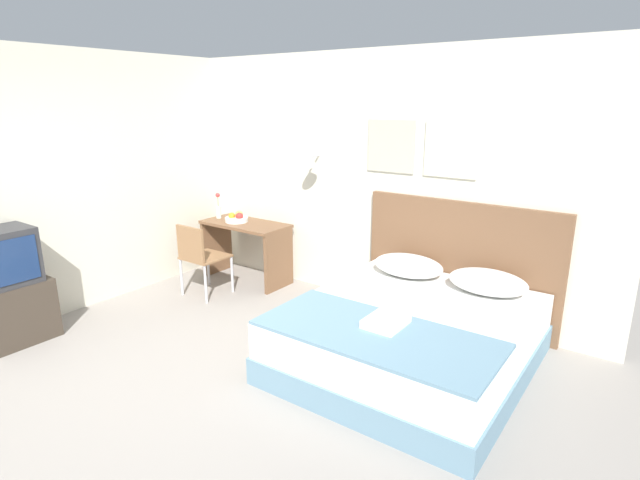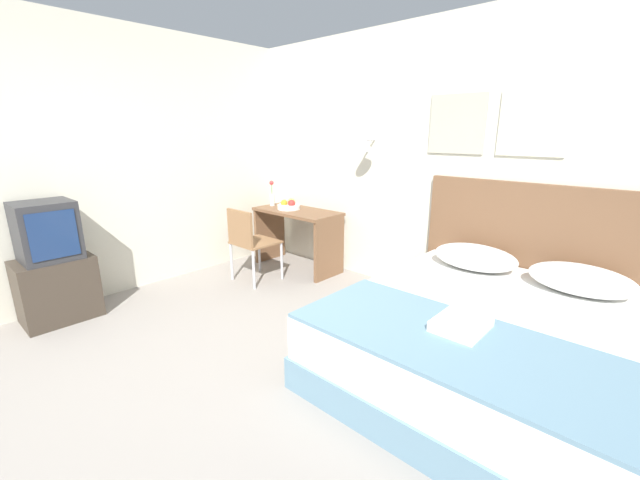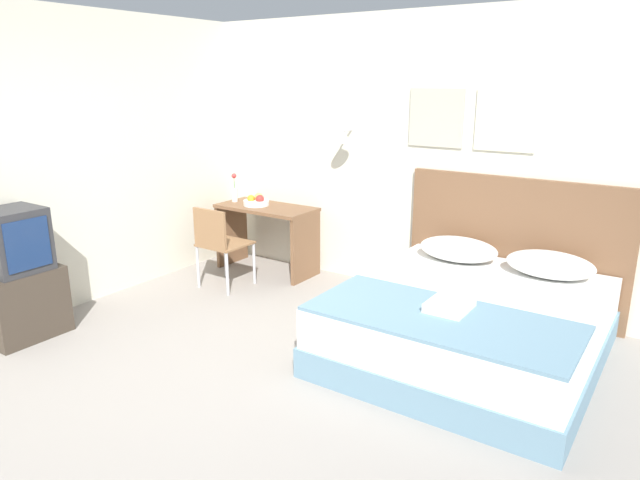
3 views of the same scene
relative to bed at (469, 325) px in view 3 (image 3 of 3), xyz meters
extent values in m
plane|color=gray|center=(-1.15, -1.57, -0.25)|extent=(24.00, 24.00, 0.00)
cube|color=beige|center=(-1.15, 1.10, 1.07)|extent=(5.24, 0.06, 2.65)
cube|color=#B7B29E|center=(-0.80, 1.06, 1.45)|extent=(0.52, 0.02, 0.52)
cube|color=beige|center=(-0.17, 1.06, 1.45)|extent=(0.52, 0.02, 0.52)
cylinder|color=#B2B2B7|center=(-1.70, 0.99, 1.30)|extent=(0.02, 0.16, 0.02)
cone|color=white|center=(-1.70, 0.90, 1.25)|extent=(0.17, 0.17, 0.12)
cube|color=#66899E|center=(0.00, 0.00, -0.14)|extent=(1.81, 2.01, 0.22)
cube|color=white|center=(0.00, 0.00, 0.11)|extent=(1.77, 1.97, 0.29)
cube|color=brown|center=(0.00, 1.04, 0.36)|extent=(1.93, 0.06, 1.23)
ellipsoid|color=white|center=(-0.38, 0.72, 0.35)|extent=(0.69, 0.48, 0.19)
ellipsoid|color=white|center=(0.38, 0.72, 0.35)|extent=(0.69, 0.48, 0.19)
cube|color=#66899E|center=(0.00, -0.58, 0.27)|extent=(1.75, 0.81, 0.02)
cube|color=white|center=(0.00, -0.44, 0.31)|extent=(0.26, 0.32, 0.06)
cube|color=brown|center=(-2.54, 0.71, 0.46)|extent=(1.07, 0.52, 0.03)
cube|color=brown|center=(-3.06, 0.71, 0.09)|extent=(0.04, 0.48, 0.69)
cube|color=brown|center=(-2.02, 0.71, 0.09)|extent=(0.04, 0.48, 0.69)
cube|color=#8E6642|center=(-2.59, 0.11, 0.19)|extent=(0.44, 0.44, 0.02)
cube|color=#8E6642|center=(-2.59, -0.09, 0.39)|extent=(0.40, 0.03, 0.38)
cylinder|color=#B7B7BC|center=(-2.79, 0.31, -0.04)|extent=(0.03, 0.03, 0.43)
cylinder|color=#B7B7BC|center=(-2.39, 0.31, -0.04)|extent=(0.03, 0.03, 0.43)
cylinder|color=#B7B7BC|center=(-2.79, -0.09, -0.04)|extent=(0.03, 0.03, 0.43)
cylinder|color=#B7B7BC|center=(-2.39, -0.09, -0.04)|extent=(0.03, 0.03, 0.43)
cylinder|color=silver|center=(-2.66, 0.69, 0.50)|extent=(0.27, 0.27, 0.05)
sphere|color=red|center=(-2.60, 0.68, 0.55)|extent=(0.09, 0.09, 0.09)
sphere|color=#B2C156|center=(-2.67, 0.74, 0.55)|extent=(0.09, 0.09, 0.09)
sphere|color=orange|center=(-2.70, 0.65, 0.55)|extent=(0.08, 0.08, 0.08)
cylinder|color=silver|center=(-2.98, 0.70, 0.55)|extent=(0.06, 0.06, 0.15)
cylinder|color=#3D7538|center=(-2.98, 0.70, 0.69)|extent=(0.01, 0.01, 0.14)
sphere|color=#DB3838|center=(-2.98, 0.70, 0.76)|extent=(0.06, 0.06, 0.06)
cube|color=#3D3328|center=(-3.13, -1.70, 0.03)|extent=(0.44, 0.59, 0.56)
cube|color=#2D2D30|center=(-3.13, -1.70, 0.56)|extent=(0.42, 0.44, 0.50)
cube|color=navy|center=(-2.92, -1.70, 0.56)|extent=(0.01, 0.35, 0.39)
camera|label=1|loc=(1.59, -3.49, 1.90)|focal=28.00mm
camera|label=2|loc=(0.79, -2.50, 1.38)|focal=22.00mm
camera|label=3|loc=(1.29, -3.91, 1.79)|focal=32.00mm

